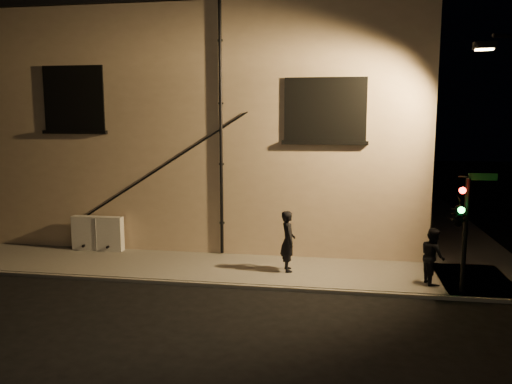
% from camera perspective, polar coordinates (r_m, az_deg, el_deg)
% --- Properties ---
extents(ground, '(90.00, 90.00, 0.00)m').
position_cam_1_polar(ground, '(14.20, 0.58, -10.97)').
color(ground, black).
extents(sidewalk, '(21.00, 16.00, 0.12)m').
position_cam_1_polar(sidewalk, '(18.25, 6.53, -6.41)').
color(sidewalk, slate).
rests_on(sidewalk, ground).
extents(building, '(16.20, 12.23, 8.80)m').
position_cam_1_polar(building, '(22.79, -3.44, 7.63)').
color(building, beige).
rests_on(building, ground).
extents(utility_cabinet, '(1.83, 0.31, 1.20)m').
position_cam_1_polar(utility_cabinet, '(18.38, -17.63, -4.52)').
color(utility_cabinet, silver).
rests_on(utility_cabinet, sidewalk).
extents(pedestrian_a, '(0.60, 0.77, 1.85)m').
position_cam_1_polar(pedestrian_a, '(15.15, 3.68, -5.61)').
color(pedestrian_a, black).
rests_on(pedestrian_a, sidewalk).
extents(pedestrian_b, '(0.75, 0.88, 1.58)m').
position_cam_1_polar(pedestrian_b, '(14.86, 19.55, -6.90)').
color(pedestrian_b, black).
rests_on(pedestrian_b, sidewalk).
extents(traffic_signal, '(1.22, 1.87, 3.19)m').
position_cam_1_polar(traffic_signal, '(14.00, 22.23, -2.31)').
color(traffic_signal, black).
rests_on(traffic_signal, sidewalk).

